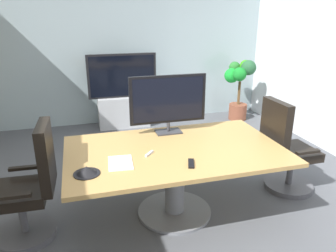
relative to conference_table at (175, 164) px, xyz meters
name	(u,v)px	position (x,y,z in m)	size (l,w,h in m)	color
ground_plane	(174,213)	(-0.01, -0.02, -0.56)	(7.44, 7.44, 0.00)	#515459
wall_back_glass_partition	(123,46)	(-0.01, 3.21, 0.85)	(5.44, 0.10, 2.81)	#9EB2B7
conference_table	(175,164)	(0.00, 0.00, 0.00)	(2.10, 1.26, 0.73)	#B2894C
office_chair_left	(30,192)	(-1.36, 0.01, -0.10)	(0.60, 0.58, 1.09)	#4C4C51
office_chair_right	(285,154)	(1.36, 0.11, -0.10)	(0.60, 0.57, 1.09)	#4C4C51
tv_monitor	(168,101)	(0.06, 0.46, 0.52)	(0.84, 0.18, 0.64)	#333338
wall_display_unit	(123,103)	(-0.10, 2.85, -0.12)	(1.20, 0.36, 1.31)	#B7BABC
potted_plant	(240,83)	(2.07, 2.64, 0.17)	(0.54, 0.59, 1.15)	brown
conference_phone	(87,171)	(-0.85, -0.30, 0.20)	(0.22, 0.22, 0.07)	black
remote_control	(191,163)	(0.04, -0.37, 0.17)	(0.05, 0.17, 0.02)	black
whiteboard_marker	(149,154)	(-0.27, -0.07, 0.18)	(0.13, 0.02, 0.02)	silver
paper_notepad	(120,163)	(-0.56, -0.18, 0.17)	(0.21, 0.30, 0.01)	white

